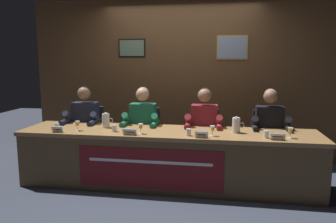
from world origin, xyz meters
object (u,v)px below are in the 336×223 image
at_px(nameplate_center_right, 201,134).
at_px(juice_glass_far_right, 290,131).
at_px(chair_far_left, 89,137).
at_px(chair_far_right, 267,144).
at_px(water_cup_center_left, 115,129).
at_px(juice_glass_center_left, 141,127).
at_px(chair_center_left, 145,139).
at_px(juice_glass_far_left, 77,124).
at_px(water_cup_far_right, 266,135).
at_px(juice_glass_center_right, 213,129).
at_px(panelist_far_left, 83,122).
at_px(conference_table, 166,149).
at_px(nameplate_far_left, 58,129).
at_px(water_cup_far_left, 57,127).
at_px(chair_center_right, 204,142).
at_px(nameplate_far_right, 278,136).
at_px(water_cup_center_right, 189,133).
at_px(water_pitcher_right_side, 236,125).
at_px(panelist_center_right, 204,126).
at_px(panelist_far_right, 270,128).
at_px(panelist_center_left, 142,124).
at_px(water_pitcher_left_side, 106,121).
at_px(nameplate_center_left, 130,132).

height_order(nameplate_center_right, juice_glass_far_right, juice_glass_far_right).
relative_size(chair_far_left, chair_far_right, 1.00).
distance_m(water_cup_center_left, chair_far_right, 2.14).
bearing_deg(juice_glass_center_left, chair_center_left, 99.37).
bearing_deg(juice_glass_far_right, chair_far_left, 164.77).
distance_m(juice_glass_far_left, chair_far_right, 2.61).
height_order(chair_center_left, water_cup_far_right, chair_center_left).
bearing_deg(juice_glass_center_right, chair_far_left, 157.33).
bearing_deg(panelist_far_left, juice_glass_far_left, -73.55).
bearing_deg(conference_table, juice_glass_center_left, -160.91).
distance_m(nameplate_far_left, juice_glass_far_right, 2.82).
relative_size(water_cup_far_left, chair_center_right, 0.09).
xyz_separation_m(nameplate_far_left, nameplate_far_right, (2.66, 0.03, -0.00)).
bearing_deg(panelist_far_left, water_cup_center_right, -21.11).
bearing_deg(water_pitcher_right_side, nameplate_far_left, -171.30).
xyz_separation_m(nameplate_center_right, juice_glass_far_right, (1.02, 0.15, 0.05)).
height_order(water_cup_far_right, water_pitcher_right_side, water_pitcher_right_side).
bearing_deg(chair_far_left, chair_far_right, 0.00).
bearing_deg(panelist_center_right, panelist_far_right, 0.00).
height_order(juice_glass_far_left, panelist_center_right, panelist_center_right).
relative_size(chair_far_left, water_cup_center_right, 10.72).
xyz_separation_m(juice_glass_far_left, chair_center_right, (1.59, 0.76, -0.36)).
xyz_separation_m(panelist_center_left, chair_center_right, (0.88, 0.20, -0.28)).
xyz_separation_m(water_cup_center_right, water_cup_far_right, (0.90, 0.03, 0.00)).
height_order(water_cup_far_left, water_pitcher_right_side, water_pitcher_right_side).
height_order(water_cup_far_left, chair_far_right, chair_far_right).
bearing_deg(juice_glass_center_right, panelist_far_left, 162.68).
bearing_deg(water_pitcher_left_side, water_cup_far_left, -157.76).
relative_size(panelist_center_left, chair_center_right, 1.36).
xyz_separation_m(nameplate_far_left, juice_glass_center_left, (1.05, 0.10, 0.05)).
relative_size(chair_center_right, nameplate_far_right, 5.48).
bearing_deg(nameplate_far_left, nameplate_far_right, 0.65).
xyz_separation_m(chair_far_right, nameplate_far_right, (-0.01, -0.87, 0.32)).
bearing_deg(water_cup_far_right, water_cup_center_right, -178.30).
xyz_separation_m(conference_table, juice_glass_far_right, (1.47, -0.06, 0.30)).
bearing_deg(panelist_far_left, chair_far_right, 4.34).
relative_size(panelist_center_left, chair_far_right, 1.36).
bearing_deg(nameplate_center_left, panelist_center_right, 39.14).
xyz_separation_m(water_cup_far_left, juice_glass_far_right, (2.90, -0.00, 0.05)).
distance_m(water_cup_far_left, chair_far_right, 2.87).
height_order(panelist_center_right, water_cup_far_right, panelist_center_right).
xyz_separation_m(water_cup_far_left, chair_center_right, (1.88, 0.75, -0.31)).
height_order(juice_glass_far_left, water_pitcher_left_side, water_pitcher_left_side).
relative_size(nameplate_far_left, water_pitcher_right_side, 0.72).
relative_size(chair_center_right, juice_glass_far_right, 7.35).
bearing_deg(chair_center_right, juice_glass_far_left, -154.46).
bearing_deg(panelist_center_left, panelist_center_right, 0.00).
relative_size(nameplate_far_left, chair_center_left, 0.17).
height_order(conference_table, nameplate_center_right, nameplate_center_right).
relative_size(chair_center_left, chair_far_right, 1.00).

